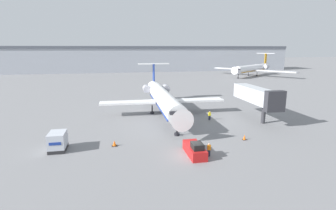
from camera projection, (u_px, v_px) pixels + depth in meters
The scene contains 11 objects.
ground_plane at pixel (190, 155), 32.07m from camera, with size 600.00×600.00×0.00m, color slate.
terminal_building at pixel (131, 59), 145.60m from camera, with size 180.00×16.80×13.81m.
airplane_main at pixel (163, 98), 50.96m from camera, with size 24.40×32.24×9.16m.
pushback_tug at pixel (195, 149), 32.04m from camera, with size 1.81×4.85×1.89m.
luggage_cart at pixel (58, 141), 33.42m from camera, with size 2.02×3.03×2.38m.
worker_near_tug at pixel (209, 149), 31.61m from camera, with size 0.40×0.24×1.67m.
worker_by_wing at pixel (210, 115), 47.60m from camera, with size 0.40×0.24×1.66m.
traffic_cone_left at pixel (114, 143), 35.03m from camera, with size 0.73×0.73×0.77m.
traffic_cone_right at pixel (244, 137), 37.41m from camera, with size 0.56×0.56×0.75m.
airplane_parked_far_left at pixel (252, 68), 121.50m from camera, with size 30.04×33.20×10.30m.
jet_bridge at pixel (257, 96), 47.22m from camera, with size 3.20×12.92×6.19m.
Camera 1 is at (-8.50, -28.91, 12.88)m, focal length 28.00 mm.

